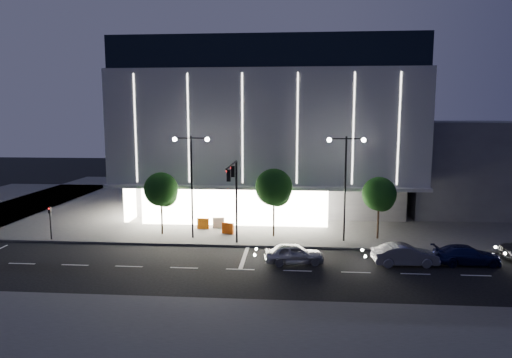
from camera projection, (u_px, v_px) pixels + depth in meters
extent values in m
plane|color=black|center=(216.00, 262.00, 33.56)|extent=(160.00, 160.00, 0.00)
cube|color=#474747|center=(287.00, 201.00, 56.86)|extent=(70.00, 40.00, 0.15)
cube|color=#474747|center=(279.00, 344.00, 21.31)|extent=(70.00, 10.00, 0.15)
cube|color=#4C4C51|center=(271.00, 186.00, 56.75)|extent=(28.00, 21.00, 4.00)
cube|color=#98979D|center=(271.00, 126.00, 53.74)|extent=(30.00, 25.00, 11.00)
cube|color=black|center=(271.00, 65.00, 52.78)|extent=(29.40, 24.50, 3.00)
cube|color=white|center=(234.00, 207.00, 43.85)|extent=(18.00, 0.40, 3.60)
cube|color=white|center=(142.00, 196.00, 49.92)|extent=(0.40, 10.00, 3.60)
cube|color=#98979D|center=(264.00, 187.00, 42.34)|extent=(30.00, 2.00, 0.30)
cube|color=white|center=(264.00, 129.00, 41.38)|extent=(24.00, 0.06, 10.00)
cube|color=#4C4C51|center=(463.00, 163.00, 54.55)|extent=(16.00, 20.00, 10.00)
cylinder|color=black|center=(237.00, 203.00, 37.74)|extent=(0.18, 0.18, 7.00)
cylinder|color=black|center=(232.00, 165.00, 34.39)|extent=(0.14, 5.80, 0.14)
cube|color=black|center=(233.00, 172.00, 35.17)|extent=(0.28, 0.18, 0.85)
cube|color=black|center=(229.00, 176.00, 32.80)|extent=(0.28, 0.18, 0.85)
sphere|color=#FF0C0C|center=(231.00, 168.00, 35.14)|extent=(0.14, 0.14, 0.14)
cylinder|color=black|center=(192.00, 188.00, 39.10)|extent=(0.16, 0.16, 9.00)
cylinder|color=black|center=(183.00, 138.00, 38.56)|extent=(1.40, 0.10, 0.10)
cylinder|color=black|center=(199.00, 138.00, 38.45)|extent=(1.40, 0.10, 0.10)
sphere|color=white|center=(175.00, 139.00, 38.63)|extent=(0.36, 0.36, 0.36)
sphere|color=white|center=(207.00, 139.00, 38.41)|extent=(0.36, 0.36, 0.36)
cylinder|color=black|center=(345.00, 190.00, 38.09)|extent=(0.16, 0.16, 9.00)
cylinder|color=black|center=(338.00, 139.00, 37.55)|extent=(1.40, 0.10, 0.10)
cylinder|color=black|center=(355.00, 139.00, 37.44)|extent=(1.40, 0.10, 0.10)
sphere|color=white|center=(329.00, 140.00, 37.62)|extent=(0.36, 0.36, 0.36)
sphere|color=white|center=(364.00, 140.00, 37.40)|extent=(0.36, 0.36, 0.36)
cylinder|color=black|center=(51.00, 224.00, 38.96)|extent=(0.12, 0.12, 3.00)
cube|color=black|center=(50.00, 210.00, 38.79)|extent=(0.22, 0.16, 0.55)
sphere|color=#FF0C0C|center=(49.00, 209.00, 38.66)|extent=(0.10, 0.10, 0.10)
cylinder|color=black|center=(162.00, 215.00, 40.68)|extent=(0.16, 0.16, 3.78)
sphere|color=black|center=(161.00, 189.00, 40.36)|extent=(3.02, 3.02, 3.02)
sphere|color=black|center=(165.00, 195.00, 40.60)|extent=(2.16, 2.16, 2.16)
sphere|color=black|center=(158.00, 193.00, 40.27)|extent=(1.94, 1.94, 1.94)
cylinder|color=black|center=(274.00, 215.00, 39.88)|extent=(0.16, 0.16, 4.06)
sphere|color=black|center=(274.00, 187.00, 39.54)|extent=(3.25, 3.25, 3.25)
sphere|color=black|center=(277.00, 193.00, 39.79)|extent=(2.32, 2.32, 2.32)
sphere|color=black|center=(271.00, 191.00, 39.46)|extent=(2.09, 2.09, 2.09)
cylinder|color=black|center=(378.00, 219.00, 39.21)|extent=(0.16, 0.16, 3.64)
sphere|color=black|center=(379.00, 194.00, 38.91)|extent=(2.91, 2.91, 2.91)
sphere|color=black|center=(382.00, 199.00, 39.15)|extent=(2.08, 2.08, 2.08)
sphere|color=black|center=(376.00, 198.00, 38.82)|extent=(1.87, 1.87, 1.87)
imported|color=#B2B3BA|center=(294.00, 254.00, 33.11)|extent=(4.52, 2.31, 1.47)
imported|color=#ACAEB4|center=(405.00, 255.00, 32.74)|extent=(4.74, 2.00, 1.52)
imported|color=#131748|center=(467.00, 255.00, 32.96)|extent=(4.84, 2.21, 1.37)
cube|color=orange|center=(203.00, 223.00, 42.75)|extent=(1.11, 0.28, 1.00)
cube|color=#E2500C|center=(228.00, 228.00, 40.91)|extent=(1.12, 0.61, 1.00)
cube|color=#B9B9B9|center=(219.00, 223.00, 43.05)|extent=(1.12, 0.35, 1.00)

